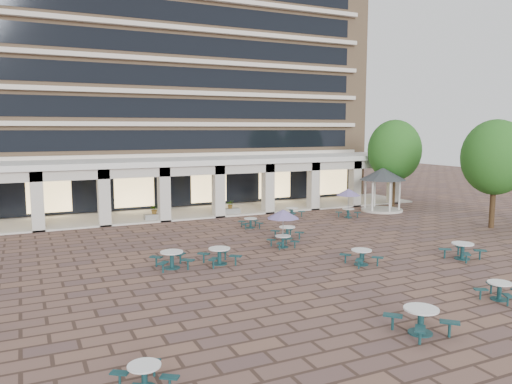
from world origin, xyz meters
The scene contains 20 objects.
ground centered at (0.00, 0.00, 0.00)m, with size 120.00×120.00×0.00m, color brown.
apartment_building centered at (0.00, 25.47, 12.60)m, with size 40.00×15.50×25.20m.
retail_arcade centered at (0.00, 14.80, 3.00)m, with size 42.00×6.60×4.40m.
picnic_table_0 centered at (-8.76, -10.67, 0.39)m, with size 1.65×1.65×0.66m.
picnic_table_1 centered at (0.24, -11.00, 0.51)m, with size 1.93×1.93×0.86m.
picnic_table_2 centered at (5.41, -9.82, 0.42)m, with size 1.87×1.87×0.70m.
picnic_table_3 centered at (3.64, -3.34, 0.46)m, with size 1.72×1.72×0.76m.
picnic_table_5 centered at (-5.02, 0.05, 0.50)m, with size 1.87×1.87×0.83m.
picnic_table_6 centered at (1.87, 1.56, 1.84)m, with size 1.88×1.88×2.17m.
picnic_table_7 centered at (9.04, -4.66, 0.50)m, with size 2.09×2.09×0.83m.
picnic_table_8 centered at (-2.68, -0.24, 0.49)m, with size 1.91×1.91×0.82m.
picnic_table_9 centered at (2.56, 7.49, 0.40)m, with size 1.64×1.64×0.66m.
picnic_table_10 centered at (3.19, 3.47, 0.44)m, with size 1.69×1.69×0.74m.
picnic_table_11 centered at (10.98, 8.02, 1.85)m, with size 1.89×1.89×2.18m.
picnic_table_13 centered at (7.21, 10.00, 0.43)m, with size 1.95×1.95×0.71m.
gazebo centered at (15.29, 9.36, 2.65)m, with size 3.77×3.77×3.51m.
tree_east_a centered at (17.41, 0.51, 4.80)m, with size 4.41×4.41×7.35m.
tree_east_c centered at (17.25, 10.34, 4.89)m, with size 4.49×4.49×7.48m.
planter_left centered at (-2.71, 12.90, 0.48)m, with size 1.50×0.63×1.22m.
planter_right centered at (3.30, 12.90, 0.43)m, with size 1.50×0.71×1.16m.
Camera 1 is at (-11.33, -22.89, 6.66)m, focal length 35.00 mm.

